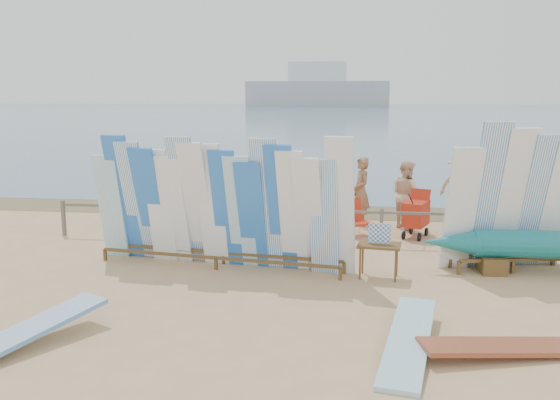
# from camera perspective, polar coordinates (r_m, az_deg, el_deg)

# --- Properties ---
(ground) EXTENTS (160.00, 160.00, 0.00)m
(ground) POSITION_cam_1_polar(r_m,az_deg,el_deg) (11.56, 0.16, -7.74)
(ground) COLOR tan
(ground) RESTS_ON ground
(ocean) EXTENTS (320.00, 240.00, 0.02)m
(ocean) POSITION_cam_1_polar(r_m,az_deg,el_deg) (138.97, 7.05, 8.47)
(ocean) COLOR slate
(ocean) RESTS_ON ground
(wet_sand_strip) EXTENTS (40.00, 2.60, 0.01)m
(wet_sand_strip) POSITION_cam_1_polar(r_m,az_deg,el_deg) (18.51, 3.03, -0.98)
(wet_sand_strip) COLOR brown
(wet_sand_strip) RESTS_ON ground
(distant_ship) EXTENTS (45.00, 8.00, 14.00)m
(distant_ship) POSITION_cam_1_polar(r_m,az_deg,el_deg) (191.40, 3.60, 10.51)
(distant_ship) COLOR #999EA3
(distant_ship) RESTS_ON ocean
(fence) EXTENTS (12.08, 0.08, 0.90)m
(fence) POSITION_cam_1_polar(r_m,az_deg,el_deg) (14.28, 1.71, -1.68)
(fence) COLOR #6A5D50
(fence) RESTS_ON ground
(main_surfboard_rack) EXTENTS (5.60, 1.42, 2.79)m
(main_surfboard_rack) POSITION_cam_1_polar(r_m,az_deg,el_deg) (12.22, -5.88, -0.80)
(main_surfboard_rack) COLOR brown
(main_surfboard_rack) RESTS_ON ground
(side_surfboard_rack) EXTENTS (2.73, 1.31, 3.05)m
(side_surfboard_rack) POSITION_cam_1_polar(r_m,az_deg,el_deg) (12.79, 21.37, -0.35)
(side_surfboard_rack) COLOR brown
(side_surfboard_rack) RESTS_ON ground
(vendor_table) EXTENTS (0.89, 0.67, 1.09)m
(vendor_table) POSITION_cam_1_polar(r_m,az_deg,el_deg) (11.78, 9.48, -5.69)
(vendor_table) COLOR brown
(vendor_table) RESTS_ON ground
(flat_board_b) EXTENTS (1.04, 2.75, 0.31)m
(flat_board_b) POSITION_cam_1_polar(r_m,az_deg,el_deg) (8.77, 12.25, -13.92)
(flat_board_b) COLOR #86C2D7
(flat_board_b) RESTS_ON ground
(flat_board_e) EXTENTS (1.73, 2.64, 0.42)m
(flat_board_e) POSITION_cam_1_polar(r_m,az_deg,el_deg) (9.35, -23.74, -13.01)
(flat_board_e) COLOR white
(flat_board_e) RESTS_ON ground
(flat_board_c) EXTENTS (2.75, 1.24, 0.23)m
(flat_board_c) POSITION_cam_1_polar(r_m,az_deg,el_deg) (9.04, 21.73, -13.66)
(flat_board_c) COLOR brown
(flat_board_c) RESTS_ON ground
(beach_chair_left) EXTENTS (0.62, 0.63, 0.80)m
(beach_chair_left) POSITION_cam_1_polar(r_m,az_deg,el_deg) (15.42, 2.03, -2.32)
(beach_chair_left) COLOR #B72713
(beach_chair_left) RESTS_ON ground
(beach_chair_right) EXTENTS (0.84, 0.84, 0.94)m
(beach_chair_right) POSITION_cam_1_polar(r_m,az_deg,el_deg) (15.21, 7.36, -2.42)
(beach_chair_right) COLOR #B72713
(beach_chair_right) RESTS_ON ground
(stroller) EXTENTS (0.87, 1.02, 1.19)m
(stroller) POSITION_cam_1_polar(r_m,az_deg,el_deg) (15.26, 12.94, -1.76)
(stroller) COLOR #B72713
(stroller) RESTS_ON ground
(beachgoer_7) EXTENTS (0.58, 0.77, 1.89)m
(beachgoer_7) POSITION_cam_1_polar(r_m,az_deg,el_deg) (16.29, 7.81, 0.81)
(beachgoer_7) COLOR #8C6042
(beachgoer_7) RESTS_ON ground
(beachgoer_8) EXTENTS (0.82, 0.99, 1.83)m
(beachgoer_8) POSITION_cam_1_polar(r_m,az_deg,el_deg) (16.21, 12.06, 0.53)
(beachgoer_8) COLOR beige
(beachgoer_8) RESTS_ON ground
(beachgoer_5) EXTENTS (1.58, 0.61, 1.68)m
(beachgoer_5) POSITION_cam_1_polar(r_m,az_deg,el_deg) (18.00, 2.74, 1.41)
(beachgoer_5) COLOR beige
(beachgoer_5) RESTS_ON ground
(beachgoer_extra_1) EXTENTS (1.03, 0.71, 1.62)m
(beachgoer_extra_1) POSITION_cam_1_polar(r_m,az_deg,el_deg) (18.87, -10.69, 1.57)
(beachgoer_extra_1) COLOR #8C6042
(beachgoer_extra_1) RESTS_ON ground
(beachgoer_9) EXTENTS (1.25, 1.13, 1.85)m
(beachgoer_9) POSITION_cam_1_polar(r_m,az_deg,el_deg) (17.96, 16.79, 1.26)
(beachgoer_9) COLOR tan
(beachgoer_9) RESTS_ON ground
(beachgoer_6) EXTENTS (0.80, 0.78, 1.55)m
(beachgoer_6) POSITION_cam_1_polar(r_m,az_deg,el_deg) (14.99, 4.85, -0.59)
(beachgoer_6) COLOR tan
(beachgoer_6) RESTS_ON ground
(beachgoer_4) EXTENTS (0.99, 0.88, 1.59)m
(beachgoer_4) POSITION_cam_1_polar(r_m,az_deg,el_deg) (16.08, -0.89, 0.24)
(beachgoer_4) COLOR #8C6042
(beachgoer_4) RESTS_ON ground
(beachgoer_0) EXTENTS (0.82, 0.83, 1.61)m
(beachgoer_0) POSITION_cam_1_polar(r_m,az_deg,el_deg) (17.48, -11.53, 0.86)
(beachgoer_0) COLOR tan
(beachgoer_0) RESTS_ON ground
(beachgoer_3) EXTENTS (1.07, 1.10, 1.68)m
(beachgoer_3) POSITION_cam_1_polar(r_m,az_deg,el_deg) (17.66, -2.69, 1.25)
(beachgoer_3) COLOR tan
(beachgoer_3) RESTS_ON ground
(beachgoer_11) EXTENTS (1.76, 1.09, 1.81)m
(beachgoer_11) POSITION_cam_1_polar(r_m,az_deg,el_deg) (17.92, -10.00, 1.44)
(beachgoer_11) COLOR beige
(beachgoer_11) RESTS_ON ground
(beachgoer_1) EXTENTS (0.47, 0.70, 1.76)m
(beachgoer_1) POSITION_cam_1_polar(r_m,az_deg,el_deg) (16.78, -7.83, 0.84)
(beachgoer_1) COLOR #8C6042
(beachgoer_1) RESTS_ON ground
(beachgoer_2) EXTENTS (0.90, 0.47, 1.82)m
(beachgoer_2) POSITION_cam_1_polar(r_m,az_deg,el_deg) (14.97, -2.39, -0.06)
(beachgoer_2) COLOR beige
(beachgoer_2) RESTS_ON ground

